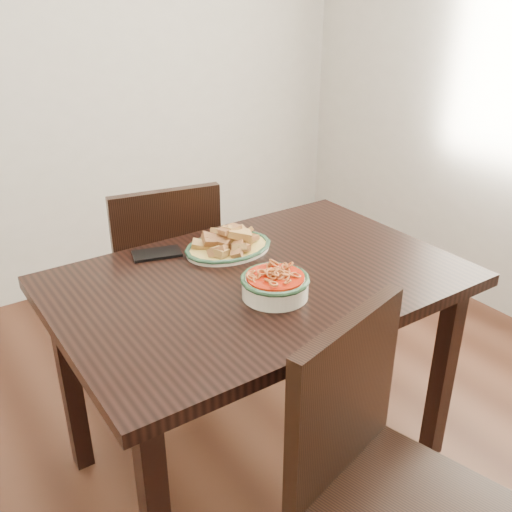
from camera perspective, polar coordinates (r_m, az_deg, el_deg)
floor at (r=2.14m, az=-0.98°, el=-21.73°), size 3.50×3.50×0.00m
wall_back at (r=3.08m, az=-20.49°, el=19.01°), size 3.50×0.10×2.60m
dining_table at (r=1.82m, az=0.36°, el=-4.58°), size 1.25×0.84×0.75m
chair_far at (r=2.37m, az=-9.22°, el=-1.69°), size 0.49×0.49×0.89m
chair_near at (r=1.51m, az=12.01°, el=-20.38°), size 0.51×0.51×0.89m
fish_plate at (r=1.93m, az=-2.81°, el=1.73°), size 0.30×0.24×0.11m
noodle_bowl at (r=1.65m, az=1.92°, el=-2.70°), size 0.20×0.20×0.08m
smartphone at (r=1.94m, az=-9.88°, el=0.24°), size 0.18×0.12×0.01m
napkin at (r=2.03m, az=-3.56°, el=1.80°), size 0.13×0.12×0.01m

